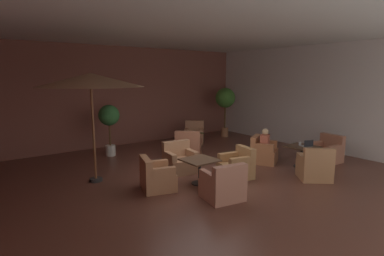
% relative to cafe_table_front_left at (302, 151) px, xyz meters
% --- Properties ---
extents(ground_plane, '(10.71, 9.94, 0.02)m').
position_rel_cafe_table_front_left_xyz_m(ground_plane, '(-2.86, 1.10, -0.50)').
color(ground_plane, brown).
extents(wall_back_brick, '(10.71, 0.08, 3.79)m').
position_rel_cafe_table_front_left_xyz_m(wall_back_brick, '(-2.86, 6.03, 1.41)').
color(wall_back_brick, brown).
rests_on(wall_back_brick, ground_plane).
extents(wall_right_plain, '(0.08, 9.94, 3.79)m').
position_rel_cafe_table_front_left_xyz_m(wall_right_plain, '(2.45, 1.10, 1.41)').
color(wall_right_plain, silver).
rests_on(wall_right_plain, ground_plane).
extents(ceiling_slab, '(10.71, 9.94, 0.06)m').
position_rel_cafe_table_front_left_xyz_m(ceiling_slab, '(-2.86, 1.10, 3.33)').
color(ceiling_slab, silver).
rests_on(ceiling_slab, wall_back_brick).
extents(cafe_table_front_left, '(0.86, 0.86, 0.63)m').
position_rel_cafe_table_front_left_xyz_m(cafe_table_front_left, '(0.00, 0.00, 0.00)').
color(cafe_table_front_left, black).
rests_on(cafe_table_front_left, ground_plane).
extents(armchair_front_left_north, '(1.02, 1.01, 0.83)m').
position_rel_cafe_table_front_left_xyz_m(armchair_front_left_north, '(-0.56, 0.99, -0.18)').
color(armchair_front_left_north, '#AF6A42').
rests_on(armchair_front_left_north, ground_plane).
extents(armchair_front_left_east, '(1.06, 1.06, 0.89)m').
position_rel_cafe_table_front_left_xyz_m(armchair_front_left_east, '(-0.72, -0.88, -0.16)').
color(armchair_front_left_east, '#AF774C').
rests_on(armchair_front_left_east, ground_plane).
extents(armchair_front_left_south, '(0.86, 0.88, 0.85)m').
position_rel_cafe_table_front_left_xyz_m(armchair_front_left_south, '(1.14, -0.12, -0.19)').
color(armchair_front_left_south, '#A6674D').
rests_on(armchair_front_left_south, ground_plane).
extents(cafe_table_front_right, '(0.81, 0.81, 0.63)m').
position_rel_cafe_table_front_left_xyz_m(cafe_table_front_right, '(-3.33, 0.65, 0.01)').
color(cafe_table_front_right, black).
rests_on(cafe_table_front_right, ground_plane).
extents(armchair_front_right_north, '(0.91, 0.89, 0.84)m').
position_rel_cafe_table_front_left_xyz_m(armchair_front_right_north, '(-3.52, -0.44, -0.18)').
color(armchair_front_right_north, '#AA6B55').
rests_on(armchair_front_right_north, ground_plane).
extents(armchair_front_right_east, '(0.91, 0.85, 0.81)m').
position_rel_cafe_table_front_left_xyz_m(armchair_front_right_east, '(-2.24, 0.43, -0.18)').
color(armchair_front_right_east, '#A37245').
rests_on(armchair_front_right_east, ground_plane).
extents(armchair_front_right_south, '(0.91, 0.85, 0.85)m').
position_rel_cafe_table_front_left_xyz_m(armchair_front_right_south, '(-3.18, 1.75, -0.19)').
color(armchair_front_right_south, '#A67350').
rests_on(armchair_front_right_south, ground_plane).
extents(armchair_front_right_west, '(0.93, 0.96, 0.79)m').
position_rel_cafe_table_front_left_xyz_m(armchair_front_right_west, '(-4.39, 0.95, -0.19)').
color(armchair_front_right_west, '#AC714B').
rests_on(armchair_front_right_west, ground_plane).
extents(cafe_table_mid_center, '(0.62, 0.62, 0.63)m').
position_rel_cafe_table_front_left_xyz_m(cafe_table_mid_center, '(-1.29, 3.72, -0.03)').
color(cafe_table_mid_center, black).
rests_on(cafe_table_mid_center, ground_plane).
extents(armchair_mid_center_north, '(1.04, 1.03, 0.88)m').
position_rel_cafe_table_front_left_xyz_m(armchair_mid_center_north, '(-0.60, 4.52, -0.18)').
color(armchair_mid_center_north, '#AE7654').
rests_on(armchair_mid_center_north, ground_plane).
extents(armchair_mid_center_east, '(1.10, 1.10, 0.91)m').
position_rel_cafe_table_front_left_xyz_m(armchair_mid_center_east, '(-2.02, 2.95, -0.16)').
color(armchair_mid_center_east, '#AA6649').
rests_on(armchair_mid_center_east, ground_plane).
extents(patio_umbrella_tall_red, '(2.59, 2.59, 2.75)m').
position_rel_cafe_table_front_left_xyz_m(patio_umbrella_tall_red, '(-5.36, 2.38, 2.07)').
color(patio_umbrella_tall_red, '#2D2D2D').
rests_on(patio_umbrella_tall_red, ground_plane).
extents(potted_tree_left_corner, '(0.69, 0.69, 1.73)m').
position_rel_cafe_table_front_left_xyz_m(potted_tree_left_corner, '(-4.08, 4.61, 0.77)').
color(potted_tree_left_corner, silver).
rests_on(potted_tree_left_corner, ground_plane).
extents(potted_tree_mid_left, '(0.87, 0.87, 2.17)m').
position_rel_cafe_table_front_left_xyz_m(potted_tree_mid_left, '(1.32, 4.81, 1.15)').
color(potted_tree_mid_left, '#A46B48').
rests_on(potted_tree_mid_left, ground_plane).
extents(patron_blue_shirt, '(0.43, 0.38, 0.65)m').
position_rel_cafe_table_front_left_xyz_m(patron_blue_shirt, '(-0.54, 0.95, 0.22)').
color(patron_blue_shirt, '#B5553E').
rests_on(patron_blue_shirt, ground_plane).
extents(iced_drink_cup, '(0.08, 0.08, 0.11)m').
position_rel_cafe_table_front_left_xyz_m(iced_drink_cup, '(0.03, 0.10, 0.19)').
color(iced_drink_cup, silver).
rests_on(iced_drink_cup, cafe_table_front_left).
extents(open_laptop, '(0.37, 0.31, 0.20)m').
position_rel_cafe_table_front_left_xyz_m(open_laptop, '(0.08, -0.12, 0.19)').
color(open_laptop, '#9EA0A5').
rests_on(open_laptop, cafe_table_front_left).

